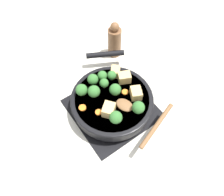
% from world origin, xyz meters
% --- Properties ---
extents(ground_plane, '(2.40, 2.40, 0.00)m').
position_xyz_m(ground_plane, '(0.00, 0.00, 0.00)').
color(ground_plane, silver).
extents(front_burner_grate, '(0.31, 0.31, 0.03)m').
position_xyz_m(front_burner_grate, '(0.00, 0.00, 0.01)').
color(front_burner_grate, black).
rests_on(front_burner_grate, ground_plane).
extents(skillet_pan, '(0.35, 0.42, 0.05)m').
position_xyz_m(skillet_pan, '(-0.00, -0.00, 0.06)').
color(skillet_pan, black).
rests_on(skillet_pan, front_burner_grate).
extents(wooden_spoon, '(0.20, 0.21, 0.02)m').
position_xyz_m(wooden_spoon, '(-0.04, 0.12, 0.09)').
color(wooden_spoon, brown).
rests_on(wooden_spoon, skillet_pan).
extents(tofu_cube_center_large, '(0.06, 0.06, 0.04)m').
position_xyz_m(tofu_cube_center_large, '(0.05, 0.04, 0.10)').
color(tofu_cube_center_large, '#DBB770').
rests_on(tofu_cube_center_large, skillet_pan).
extents(tofu_cube_near_handle, '(0.06, 0.05, 0.04)m').
position_xyz_m(tofu_cube_near_handle, '(-0.09, -0.04, 0.10)').
color(tofu_cube_near_handle, '#DBB770').
rests_on(tofu_cube_near_handle, skillet_pan).
extents(tofu_cube_east_chunk, '(0.06, 0.06, 0.04)m').
position_xyz_m(tofu_cube_east_chunk, '(-0.08, 0.04, 0.10)').
color(tofu_cube_east_chunk, '#DBB770').
rests_on(tofu_cube_east_chunk, skillet_pan).
extents(tofu_cube_west_chunk, '(0.06, 0.06, 0.03)m').
position_xyz_m(tofu_cube_west_chunk, '(-0.08, -0.08, 0.10)').
color(tofu_cube_west_chunk, '#DBB770').
rests_on(tofu_cube_west_chunk, skillet_pan).
extents(broccoli_floret_near_spoon, '(0.05, 0.05, 0.05)m').
position_xyz_m(broccoli_floret_near_spoon, '(-0.04, 0.10, 0.11)').
color(broccoli_floret_near_spoon, '#709956').
rests_on(broccoli_floret_near_spoon, skillet_pan).
extents(broccoli_floret_center_top, '(0.04, 0.04, 0.05)m').
position_xyz_m(broccoli_floret_center_top, '(-0.02, -0.09, 0.11)').
color(broccoli_floret_center_top, '#709956').
rests_on(broccoli_floret_center_top, skillet_pan).
extents(broccoli_floret_east_rim, '(0.04, 0.04, 0.04)m').
position_xyz_m(broccoli_floret_east_rim, '(-0.05, -0.07, 0.11)').
color(broccoli_floret_east_rim, '#709956').
rests_on(broccoli_floret_east_rim, skillet_pan).
extents(broccoli_floret_west_rim, '(0.05, 0.05, 0.05)m').
position_xyz_m(broccoli_floret_west_rim, '(0.05, -0.05, 0.11)').
color(broccoli_floret_west_rim, '#709956').
rests_on(broccoli_floret_west_rim, skillet_pan).
extents(broccoli_floret_north_edge, '(0.04, 0.04, 0.04)m').
position_xyz_m(broccoli_floret_north_edge, '(-0.01, -0.06, 0.11)').
color(broccoli_floret_north_edge, '#709956').
rests_on(broccoli_floret_north_edge, skillet_pan).
extents(broccoli_floret_south_cluster, '(0.04, 0.04, 0.05)m').
position_xyz_m(broccoli_floret_south_cluster, '(0.02, -0.10, 0.11)').
color(broccoli_floret_south_cluster, '#709956').
rests_on(broccoli_floret_south_cluster, skillet_pan).
extents(broccoli_floret_mid_floret, '(0.04, 0.04, 0.05)m').
position_xyz_m(broccoli_floret_mid_floret, '(0.08, -0.08, 0.11)').
color(broccoli_floret_mid_floret, '#709956').
rests_on(broccoli_floret_mid_floret, skillet_pan).
extents(broccoli_floret_small_inner, '(0.04, 0.04, 0.05)m').
position_xyz_m(broccoli_floret_small_inner, '(-0.02, -0.01, 0.11)').
color(broccoli_floret_small_inner, '#709956').
rests_on(broccoli_floret_small_inner, skillet_pan).
extents(broccoli_floret_tall_stem, '(0.05, 0.05, 0.05)m').
position_xyz_m(broccoli_floret_tall_stem, '(0.05, 0.09, 0.11)').
color(broccoli_floret_tall_stem, '#709956').
rests_on(broccoli_floret_tall_stem, skillet_pan).
extents(carrot_slice_orange_thin, '(0.02, 0.02, 0.01)m').
position_xyz_m(carrot_slice_orange_thin, '(-0.06, 0.01, 0.08)').
color(carrot_slice_orange_thin, orange).
rests_on(carrot_slice_orange_thin, skillet_pan).
extents(carrot_slice_near_center, '(0.02, 0.02, 0.01)m').
position_xyz_m(carrot_slice_near_center, '(0.08, 0.02, 0.08)').
color(carrot_slice_near_center, orange).
rests_on(carrot_slice_near_center, skillet_pan).
extents(carrot_slice_edge_slice, '(0.03, 0.03, 0.01)m').
position_xyz_m(carrot_slice_edge_slice, '(0.11, -0.03, 0.08)').
color(carrot_slice_edge_slice, orange).
rests_on(carrot_slice_edge_slice, skillet_pan).
extents(pepper_mill, '(0.06, 0.06, 0.18)m').
position_xyz_m(pepper_mill, '(-0.19, -0.25, 0.08)').
color(pepper_mill, brown).
rests_on(pepper_mill, ground_plane).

